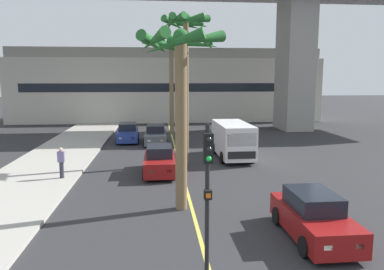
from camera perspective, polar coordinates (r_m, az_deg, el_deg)
sidewalk_left at (r=18.68m, az=-26.19°, el=-8.56°), size 4.80×80.00×0.15m
lane_stripe_center at (r=25.28m, az=-2.17°, el=-3.48°), size 0.14×56.00×0.01m
pier_building_backdrop at (r=48.32m, az=-3.84°, el=7.52°), size 37.64×8.04×8.84m
car_queue_front at (r=30.44m, az=-5.56°, el=-0.06°), size 1.87×4.12×1.56m
car_queue_second at (r=13.44m, az=17.99°, el=-11.80°), size 1.85×4.11×1.56m
car_queue_third at (r=31.97m, az=-9.76°, el=0.27°), size 1.96×4.16×1.56m
car_queue_fourth at (r=21.13m, az=-4.96°, el=-3.94°), size 1.85×4.11×1.56m
delivery_van at (r=25.09m, az=6.21°, el=-0.63°), size 2.20×5.27×2.36m
traffic_light_median_near at (r=9.57m, az=2.40°, el=-7.19°), size 0.24×0.37×4.20m
palm_tree_near_median at (r=22.87m, az=-0.96°, el=14.36°), size 3.00×3.00×9.09m
palm_tree_mid_median at (r=14.78m, az=-1.88°, el=9.85°), size 3.43×3.51×7.20m
palm_tree_far_median at (r=35.75m, az=-3.17°, el=11.15°), size 2.68×2.81×8.93m
pedestrian_near_crosswalk at (r=20.66m, az=-19.28°, el=-3.91°), size 0.34×0.22×1.62m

